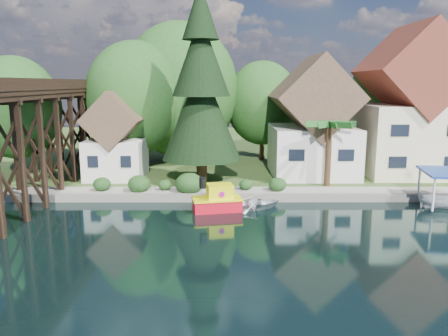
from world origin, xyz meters
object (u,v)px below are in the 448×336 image
at_px(shed, 116,141).
at_px(tugboat, 218,200).
at_px(house_center, 408,111).
at_px(conifer, 201,89).
at_px(palm_tree, 330,126).
at_px(boat_canopy, 443,192).
at_px(trestle_bridge, 8,137).
at_px(house_left, 313,125).
at_px(boat_white_a, 254,202).

relative_size(shed, tugboat, 2.07).
xyz_separation_m(house_center, conifer, (-19.18, -3.76, 2.06)).
distance_m(shed, palm_tree, 18.76).
distance_m(palm_tree, boat_canopy, 9.83).
relative_size(trestle_bridge, shed, 5.63).
distance_m(trestle_bridge, boat_canopy, 30.94).
height_order(house_left, tugboat, house_left).
distance_m(shed, conifer, 9.26).
height_order(house_left, palm_tree, house_left).
height_order(conifer, boat_canopy, conifer).
distance_m(house_center, shed, 27.20).
bearing_deg(palm_tree, boat_canopy, -34.61).
relative_size(house_left, house_center, 0.79).
bearing_deg(palm_tree, house_center, 31.66).
relative_size(trestle_bridge, palm_tree, 7.66).
bearing_deg(conifer, house_left, 17.73).
height_order(trestle_bridge, house_left, house_left).
height_order(house_center, shed, house_center).
bearing_deg(trestle_bridge, tugboat, 2.03).
height_order(conifer, boat_white_a, conifer).
bearing_deg(house_center, house_left, -176.82).
xyz_separation_m(house_center, palm_tree, (-8.61, -5.31, -0.88)).
xyz_separation_m(house_center, boat_white_a, (-15.05, -10.21, -6.00)).
relative_size(conifer, boat_white_a, 4.09).
distance_m(house_center, tugboat, 21.53).
distance_m(conifer, boat_canopy, 20.35).
relative_size(boat_white_a, boat_canopy, 0.86).
height_order(palm_tree, tugboat, palm_tree).
bearing_deg(conifer, house_center, 11.08).
xyz_separation_m(house_center, boat_canopy, (-1.36, -10.31, -5.23)).
xyz_separation_m(house_left, shed, (-18.00, -1.50, -1.31)).
distance_m(house_center, boat_canopy, 11.64).
height_order(trestle_bridge, conifer, conifer).
bearing_deg(house_center, boat_canopy, -97.50).
relative_size(shed, boat_canopy, 1.66).
bearing_deg(boat_white_a, shed, 37.15).
bearing_deg(house_left, tugboat, -130.24).
distance_m(house_left, shed, 18.11).
height_order(house_left, shed, house_left).
height_order(shed, boat_canopy, shed).
bearing_deg(shed, house_center, 4.24).
xyz_separation_m(trestle_bridge, boat_canopy, (30.64, 1.01, -4.16)).
relative_size(house_center, boat_white_a, 3.43).
bearing_deg(house_center, boat_white_a, -145.86).
distance_m(trestle_bridge, palm_tree, 24.15).
bearing_deg(shed, palm_tree, -10.20).
bearing_deg(palm_tree, shed, 169.80).
relative_size(shed, palm_tree, 1.36).
xyz_separation_m(palm_tree, boat_canopy, (7.25, -5.01, -4.35)).
bearing_deg(house_left, palm_tree, -85.37).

